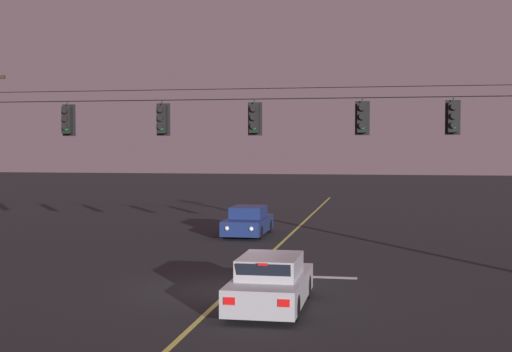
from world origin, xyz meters
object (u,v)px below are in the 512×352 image
traffic_light_left_inner (162,119)px  traffic_light_right_inner (362,118)px  car_waiting_near_lane (271,283)px  traffic_light_leftmost (67,120)px  traffic_light_rightmost (453,117)px  car_oncoming_lead (248,222)px  traffic_light_centre (254,119)px

traffic_light_left_inner → traffic_light_right_inner: 6.81m
car_waiting_near_lane → traffic_light_leftmost: bearing=147.4°
traffic_light_leftmost → traffic_light_rightmost: bearing=0.0°
traffic_light_left_inner → traffic_light_rightmost: (9.69, 0.00, 0.00)m
car_oncoming_lead → traffic_light_left_inner: bearing=-96.6°
traffic_light_rightmost → car_waiting_near_lane: 8.56m
traffic_light_leftmost → car_oncoming_lead: 11.75m
traffic_light_leftmost → traffic_light_right_inner: same height
traffic_light_leftmost → traffic_light_centre: bearing=0.0°
traffic_light_leftmost → traffic_light_right_inner: size_ratio=1.00×
traffic_light_leftmost → car_waiting_near_lane: traffic_light_leftmost is taller
traffic_light_leftmost → traffic_light_centre: same height
car_waiting_near_lane → car_oncoming_lead: bearing=103.0°
traffic_light_leftmost → traffic_light_left_inner: (3.48, 0.00, 0.00)m
traffic_light_centre → car_waiting_near_lane: bearing=-75.0°
traffic_light_right_inner → car_oncoming_lead: size_ratio=0.28×
traffic_light_centre → traffic_light_rightmost: bearing=0.0°
traffic_light_right_inner → car_oncoming_lead: (-5.67, 9.80, -4.53)m
traffic_light_rightmost → traffic_light_right_inner: bearing=180.0°
traffic_light_leftmost → traffic_light_rightmost: (13.18, 0.00, 0.00)m
traffic_light_leftmost → car_waiting_near_lane: bearing=-32.6°
traffic_light_centre → traffic_light_rightmost: same height
traffic_light_left_inner → traffic_light_rightmost: 9.69m
car_oncoming_lead → traffic_light_centre: bearing=-78.0°
traffic_light_left_inner → car_oncoming_lead: bearing=83.4°
car_oncoming_lead → traffic_light_leftmost: bearing=-115.3°
traffic_light_left_inner → traffic_light_centre: bearing=0.0°
traffic_light_leftmost → traffic_light_centre: 6.71m
traffic_light_leftmost → car_oncoming_lead: bearing=64.7°
traffic_light_left_inner → traffic_light_centre: (3.23, 0.00, 0.00)m
traffic_light_centre → car_waiting_near_lane: 7.02m
traffic_light_right_inner → traffic_light_rightmost: 2.88m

